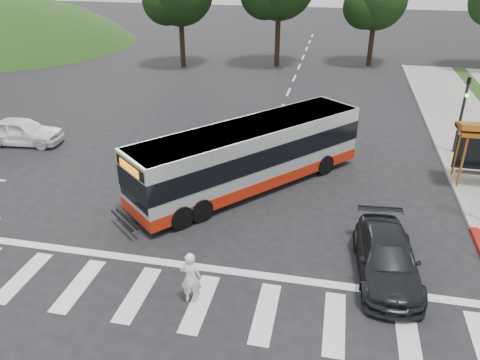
# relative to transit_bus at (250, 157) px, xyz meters

# --- Properties ---
(ground) EXTENTS (140.00, 140.00, 0.00)m
(ground) POSITION_rel_transit_bus_xyz_m (-0.04, -2.79, -1.43)
(ground) COLOR black
(ground) RESTS_ON ground
(curb_east) EXTENTS (0.30, 40.00, 0.15)m
(curb_east) POSITION_rel_transit_bus_xyz_m (8.96, 5.21, -1.36)
(curb_east) COLOR #9E9991
(curb_east) RESTS_ON ground
(hillside_nw) EXTENTS (44.00, 44.00, 10.00)m
(hillside_nw) POSITION_rel_transit_bus_xyz_m (-32.04, 27.21, -1.43)
(hillside_nw) COLOR #233E14
(hillside_nw) RESTS_ON ground
(crosswalk_ladder) EXTENTS (18.00, 2.60, 0.01)m
(crosswalk_ladder) POSITION_rel_transit_bus_xyz_m (-0.04, -7.79, -1.42)
(crosswalk_ladder) COLOR silver
(crosswalk_ladder) RESTS_ON ground
(traffic_signal_ne_short) EXTENTS (0.18, 0.37, 4.00)m
(traffic_signal_ne_short) POSITION_rel_transit_bus_xyz_m (9.56, 5.70, 1.05)
(traffic_signal_ne_short) COLOR black
(traffic_signal_ne_short) RESTS_ON ground
(transit_bus) EXTENTS (9.03, 9.97, 2.86)m
(transit_bus) POSITION_rel_transit_bus_xyz_m (0.00, 0.00, 0.00)
(transit_bus) COLOR #BABDBF
(transit_bus) RESTS_ON ground
(pedestrian) EXTENTS (0.67, 0.47, 1.75)m
(pedestrian) POSITION_rel_transit_bus_xyz_m (-0.30, -7.74, -0.55)
(pedestrian) COLOR white
(pedestrian) RESTS_ON ground
(dark_sedan) EXTENTS (2.21, 4.72, 1.33)m
(dark_sedan) POSITION_rel_transit_bus_xyz_m (5.48, -5.23, -0.76)
(dark_sedan) COLOR black
(dark_sedan) RESTS_ON ground
(west_car_white) EXTENTS (4.39, 2.11, 1.45)m
(west_car_white) POSITION_rel_transit_bus_xyz_m (-12.90, 2.36, -0.71)
(west_car_white) COLOR white
(west_car_white) RESTS_ON ground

